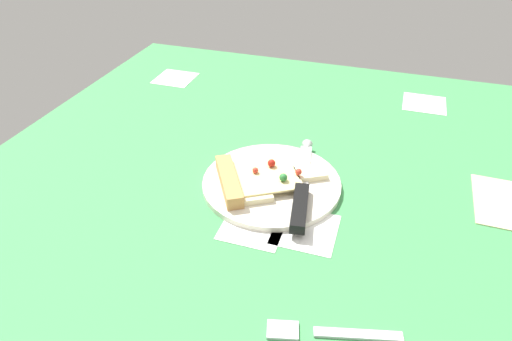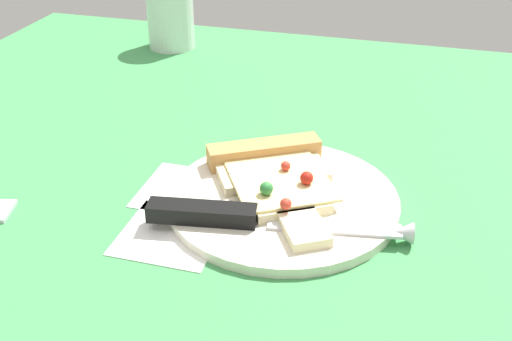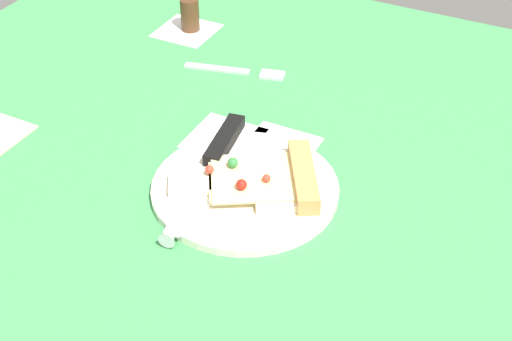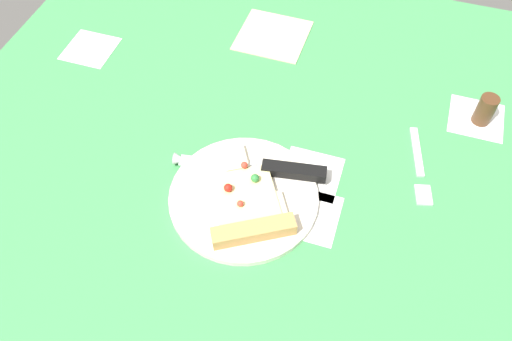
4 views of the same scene
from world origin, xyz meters
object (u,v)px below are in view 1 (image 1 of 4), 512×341
(plate, at_px, (272,183))
(knife, at_px, (302,190))
(fork, at_px, (326,332))
(pizza_slice, at_px, (256,179))

(plate, distance_m, knife, 0.06)
(fork, bearing_deg, pizza_slice, 20.10)
(knife, height_order, fork, knife)
(fork, bearing_deg, plate, 14.92)
(pizza_slice, xyz_separation_m, knife, (-0.08, 0.00, -0.00))
(plate, distance_m, pizza_slice, 0.03)
(plate, relative_size, knife, 0.94)
(plate, relative_size, fork, 1.48)
(plate, bearing_deg, fork, 119.01)
(pizza_slice, distance_m, fork, 0.28)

